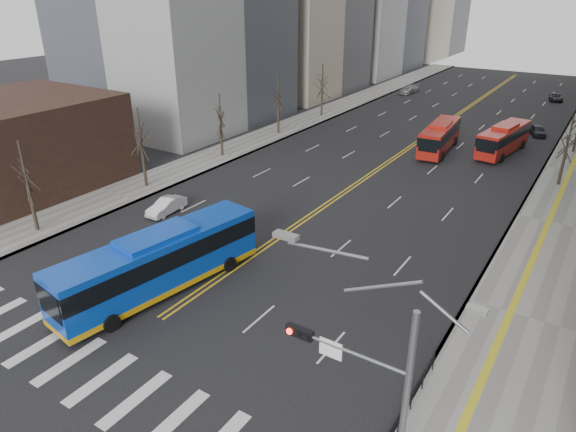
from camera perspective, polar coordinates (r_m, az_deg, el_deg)
The scene contains 15 objects.
ground at distance 27.93m, azimuth -21.60°, elevation -15.61°, with size 220.00×220.00×0.00m, color black.
sidewalk_left at distance 68.60m, azimuth 0.46°, elevation 10.00°, with size 5.00×130.00×0.15m, color gray.
crosswalk at distance 27.93m, azimuth -21.60°, elevation -15.60°, with size 26.70×4.00×0.01m.
centerline at distance 70.96m, azimuth 16.45°, elevation 9.45°, with size 0.55×100.00×0.01m.
storefront at distance 52.26m, azimuth -29.19°, elevation 6.72°, with size 14.00×18.00×8.00m.
signal_mast at distance 18.79m, azimuth 8.83°, elevation -16.97°, with size 5.37×0.37×9.39m.
pedestrian_railing at distance 24.19m, azimuth 13.58°, elevation -19.01°, with size 0.06×6.06×1.02m.
street_trees at distance 54.10m, azimuth 2.95°, elevation 11.26°, with size 35.20×47.20×7.60m.
blue_bus at distance 31.80m, azimuth -14.10°, elevation -4.86°, with size 4.93×13.63×3.86m.
red_bus_near at distance 59.91m, azimuth 16.51°, elevation 8.59°, with size 3.21×10.44×3.29m.
red_bus_far at distance 61.44m, azimuth 22.85°, elevation 8.05°, with size 3.75×10.41×3.25m.
car_white at distance 43.01m, azimuth -13.36°, elevation 1.09°, with size 1.31×3.76×1.24m, color white.
car_dark_mid at distance 71.16m, azimuth 26.00°, elevation 8.54°, with size 1.49×3.69×1.26m, color black.
car_silver at distance 92.48m, azimuth 13.27°, elevation 13.55°, with size 1.92×4.73×1.37m, color gray.
car_dark_far at distance 94.44m, azimuth 27.63°, elevation 11.60°, with size 1.85×4.01×1.11m, color black.
Camera 1 is at (18.95, -11.18, 17.20)m, focal length 32.00 mm.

